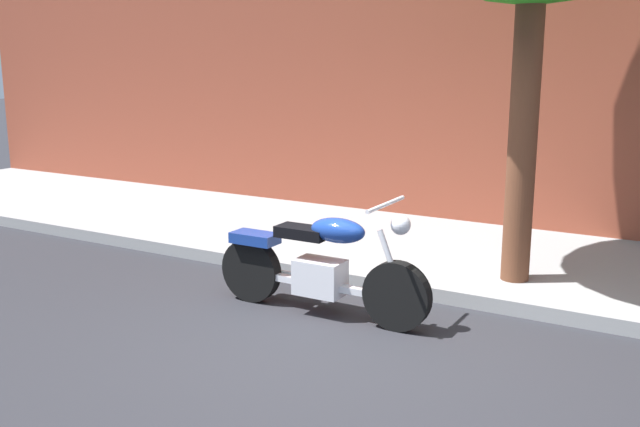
% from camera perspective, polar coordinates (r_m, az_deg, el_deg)
% --- Properties ---
extents(ground_plane, '(60.00, 60.00, 0.00)m').
position_cam_1_polar(ground_plane, '(5.99, 1.19, -10.47)').
color(ground_plane, '#28282D').
extents(sidewalk, '(19.04, 2.88, 0.14)m').
position_cam_1_polar(sidewalk, '(8.48, 10.63, -3.25)').
color(sidewalk, '#959595').
rests_on(sidewalk, ground).
extents(motorcycle, '(2.12, 0.70, 1.10)m').
position_cam_1_polar(motorcycle, '(6.60, 0.01, -4.13)').
color(motorcycle, black).
rests_on(motorcycle, ground).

